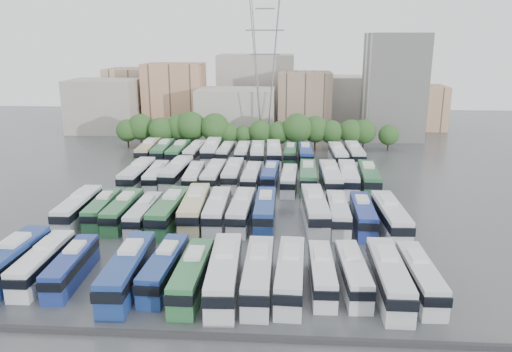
# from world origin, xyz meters

# --- Properties ---
(ground) EXTENTS (220.00, 220.00, 0.00)m
(ground) POSITION_xyz_m (0.00, 0.00, 0.00)
(ground) COLOR #424447
(ground) RESTS_ON ground
(parapet) EXTENTS (56.00, 0.50, 0.50)m
(parapet) POSITION_xyz_m (0.00, -33.00, 0.25)
(parapet) COLOR #2D2D30
(parapet) RESTS_ON ground
(tree_line) EXTENTS (65.07, 8.10, 8.61)m
(tree_line) POSITION_xyz_m (-1.76, 42.08, 4.55)
(tree_line) COLOR black
(tree_line) RESTS_ON ground
(city_buildings) EXTENTS (102.00, 35.00, 20.00)m
(city_buildings) POSITION_xyz_m (-7.46, 71.86, 7.87)
(city_buildings) COLOR #9E998E
(city_buildings) RESTS_ON ground
(apartment_tower) EXTENTS (14.00, 14.00, 26.00)m
(apartment_tower) POSITION_xyz_m (34.00, 58.00, 13.00)
(apartment_tower) COLOR silver
(apartment_tower) RESTS_ON ground
(electricity_pylon) EXTENTS (9.00, 6.91, 33.83)m
(electricity_pylon) POSITION_xyz_m (2.00, 50.00, 18.66)
(electricity_pylon) COLOR slate
(electricity_pylon) RESTS_ON ground
(bus_r0_s0) EXTENTS (3.33, 13.74, 4.29)m
(bus_r0_s0) POSITION_xyz_m (-21.37, -24.08, 2.10)
(bus_r0_s0) COLOR navy
(bus_r0_s0) RESTS_ON ground
(bus_r0_s1) EXTENTS (2.68, 11.69, 3.66)m
(bus_r0_s1) POSITION_xyz_m (-18.17, -22.97, 1.80)
(bus_r0_s1) COLOR silver
(bus_r0_s1) RESTS_ON ground
(bus_r0_s2) EXTENTS (2.88, 11.23, 3.49)m
(bus_r0_s2) POSITION_xyz_m (-14.81, -23.42, 1.72)
(bus_r0_s2) COLOR navy
(bus_r0_s2) RESTS_ON ground
(bus_r0_s4) EXTENTS (3.31, 13.34, 4.16)m
(bus_r0_s4) POSITION_xyz_m (-8.33, -24.62, 2.04)
(bus_r0_s4) COLOR navy
(bus_r0_s4) RESTS_ON ground
(bus_r0_s5) EXTENTS (3.07, 11.85, 3.69)m
(bus_r0_s5) POSITION_xyz_m (-4.82, -23.36, 1.81)
(bus_r0_s5) COLOR navy
(bus_r0_s5) RESTS_ON ground
(bus_r0_s6) EXTENTS (2.82, 12.14, 3.80)m
(bus_r0_s6) POSITION_xyz_m (-1.57, -24.90, 1.86)
(bus_r0_s6) COLOR #307041
(bus_r0_s6) RESTS_ON ground
(bus_r0_s7) EXTENTS (3.50, 13.52, 4.21)m
(bus_r0_s7) POSITION_xyz_m (1.69, -24.73, 2.06)
(bus_r0_s7) COLOR silver
(bus_r0_s7) RESTS_ON ground
(bus_r0_s8) EXTENTS (2.78, 12.64, 3.96)m
(bus_r0_s8) POSITION_xyz_m (5.12, -24.38, 1.95)
(bus_r0_s8) COLOR silver
(bus_r0_s8) RESTS_ON ground
(bus_r0_s9) EXTENTS (3.23, 12.56, 3.91)m
(bus_r0_s9) POSITION_xyz_m (8.35, -24.09, 1.92)
(bus_r0_s9) COLOR silver
(bus_r0_s9) RESTS_ON ground
(bus_r0_s10) EXTENTS (2.53, 10.96, 3.43)m
(bus_r0_s10) POSITION_xyz_m (11.61, -23.22, 1.68)
(bus_r0_s10) COLOR silver
(bus_r0_s10) RESTS_ON ground
(bus_r0_s11) EXTENTS (2.88, 11.18, 3.48)m
(bus_r0_s11) POSITION_xyz_m (14.78, -23.10, 1.71)
(bus_r0_s11) COLOR silver
(bus_r0_s11) RESTS_ON ground
(bus_r0_s12) EXTENTS (2.84, 12.91, 4.05)m
(bus_r0_s12) POSITION_xyz_m (18.19, -24.22, 1.99)
(bus_r0_s12) COLOR silver
(bus_r0_s12) RESTS_ON ground
(bus_r0_s13) EXTENTS (2.82, 11.74, 3.67)m
(bus_r0_s13) POSITION_xyz_m (21.40, -23.64, 1.80)
(bus_r0_s13) COLOR silver
(bus_r0_s13) RESTS_ON ground
(bus_r1_s0) EXTENTS (2.99, 12.59, 3.93)m
(bus_r1_s0) POSITION_xyz_m (-21.38, -5.93, 1.93)
(bus_r1_s0) COLOR silver
(bus_r1_s0) RESTS_ON ground
(bus_r1_s1) EXTENTS (2.91, 11.35, 3.53)m
(bus_r1_s1) POSITION_xyz_m (-18.05, -5.53, 1.73)
(bus_r1_s1) COLOR #2D693F
(bus_r1_s1) RESTS_ON ground
(bus_r1_s2) EXTENTS (2.71, 11.82, 3.70)m
(bus_r1_s2) POSITION_xyz_m (-14.92, -6.13, 1.82)
(bus_r1_s2) COLOR #2F6F3D
(bus_r1_s2) RESTS_ON ground
(bus_r1_s3) EXTENTS (2.64, 11.43, 3.58)m
(bus_r1_s3) POSITION_xyz_m (-11.64, -7.08, 1.76)
(bus_r1_s3) COLOR silver
(bus_r1_s3) RESTS_ON ground
(bus_r1_s4) EXTENTS (3.50, 13.32, 4.14)m
(bus_r1_s4) POSITION_xyz_m (-8.25, -6.54, 2.03)
(bus_r1_s4) COLOR #2E6D3D
(bus_r1_s4) RESTS_ON ground
(bus_r1_s5) EXTENTS (3.56, 13.62, 4.24)m
(bus_r1_s5) POSITION_xyz_m (-4.97, -5.28, 2.08)
(bus_r1_s5) COLOR #CABE8B
(bus_r1_s5) RESTS_ON ground
(bus_r1_s6) EXTENTS (2.91, 12.44, 3.89)m
(bus_r1_s6) POSITION_xyz_m (-1.79, -5.34, 1.91)
(bus_r1_s6) COLOR silver
(bus_r1_s6) RESTS_ON ground
(bus_r1_s7) EXTENTS (3.12, 12.46, 3.88)m
(bus_r1_s7) POSITION_xyz_m (1.59, -5.30, 1.91)
(bus_r1_s7) COLOR silver
(bus_r1_s7) RESTS_ON ground
(bus_r1_s8) EXTENTS (2.71, 12.40, 3.89)m
(bus_r1_s8) POSITION_xyz_m (4.85, -4.98, 1.91)
(bus_r1_s8) COLOR navy
(bus_r1_s8) RESTS_ON ground
(bus_r1_s10) EXTENTS (3.65, 13.73, 4.27)m
(bus_r1_s10) POSITION_xyz_m (11.72, -4.69, 2.09)
(bus_r1_s10) COLOR silver
(bus_r1_s10) RESTS_ON ground
(bus_r1_s11) EXTENTS (2.69, 11.98, 3.75)m
(bus_r1_s11) POSITION_xyz_m (14.87, -5.31, 1.84)
(bus_r1_s11) COLOR silver
(bus_r1_s11) RESTS_ON ground
(bus_r1_s12) EXTENTS (2.83, 11.97, 3.74)m
(bus_r1_s12) POSITION_xyz_m (18.20, -5.67, 1.84)
(bus_r1_s12) COLOR navy
(bus_r1_s12) RESTS_ON ground
(bus_r1_s13) EXTENTS (3.38, 13.39, 4.17)m
(bus_r1_s13) POSITION_xyz_m (21.61, -6.98, 2.05)
(bus_r1_s13) COLOR silver
(bus_r1_s13) RESTS_ON ground
(bus_r2_s1) EXTENTS (3.06, 13.42, 4.20)m
(bus_r2_s1) POSITION_xyz_m (-18.05, 11.15, 2.06)
(bus_r2_s1) COLOR silver
(bus_r2_s1) RESTS_ON ground
(bus_r2_s2) EXTENTS (3.10, 11.71, 3.64)m
(bus_r2_s2) POSITION_xyz_m (-14.89, 11.72, 1.79)
(bus_r2_s2) COLOR white
(bus_r2_s2) RESTS_ON ground
(bus_r2_s3) EXTENTS (3.58, 13.51, 4.20)m
(bus_r2_s3) POSITION_xyz_m (-11.57, 12.87, 2.06)
(bus_r2_s3) COLOR silver
(bus_r2_s3) RESTS_ON ground
(bus_r2_s4) EXTENTS (3.05, 11.63, 3.62)m
(bus_r2_s4) POSITION_xyz_m (-8.23, 11.59, 1.78)
(bus_r2_s4) COLOR silver
(bus_r2_s4) RESTS_ON ground
(bus_r2_s5) EXTENTS (2.98, 12.51, 3.91)m
(bus_r2_s5) POSITION_xyz_m (-4.89, 12.01, 1.92)
(bus_r2_s5) COLOR silver
(bus_r2_s5) RESTS_ON ground
(bus_r2_s6) EXTENTS (2.79, 12.51, 3.92)m
(bus_r2_s6) POSITION_xyz_m (-1.69, 13.28, 1.92)
(bus_r2_s6) COLOR silver
(bus_r2_s6) RESTS_ON ground
(bus_r2_s7) EXTENTS (2.90, 11.88, 3.71)m
(bus_r2_s7) POSITION_xyz_m (1.70, 11.70, 1.82)
(bus_r2_s7) COLOR silver
(bus_r2_s7) RESTS_ON ground
(bus_r2_s8) EXTENTS (3.03, 11.50, 3.58)m
(bus_r2_s8) POSITION_xyz_m (4.86, 13.34, 1.76)
(bus_r2_s8) COLOR navy
(bus_r2_s8) RESTS_ON ground
(bus_r2_s9) EXTENTS (2.96, 11.46, 3.56)m
(bus_r2_s9) POSITION_xyz_m (8.14, 10.99, 1.75)
(bus_r2_s9) COLOR silver
(bus_r2_s9) RESTS_ON ground
(bus_r2_s10) EXTENTS (3.11, 12.87, 4.02)m
(bus_r2_s10) POSITION_xyz_m (11.36, 12.46, 1.97)
(bus_r2_s10) COLOR #2C6840
(bus_r2_s10) RESTS_ON ground
(bus_r2_s11) EXTENTS (3.17, 13.65, 4.27)m
(bus_r2_s11) POSITION_xyz_m (15.04, 10.94, 2.10)
(bus_r2_s11) COLOR silver
(bus_r2_s11) RESTS_ON ground
(bus_r2_s12) EXTENTS (3.47, 13.43, 4.18)m
(bus_r2_s12) POSITION_xyz_m (18.13, 11.80, 2.05)
(bus_r2_s12) COLOR silver
(bus_r2_s12) RESTS_ON ground
(bus_r2_s13) EXTENTS (3.48, 13.27, 4.13)m
(bus_r2_s13) POSITION_xyz_m (21.61, 12.07, 2.03)
(bus_r2_s13) COLOR #2B653C
(bus_r2_s13) RESTS_ON ground
(bus_r3_s0) EXTENTS (3.39, 12.96, 4.03)m
(bus_r3_s0) POSITION_xyz_m (-21.46, 30.13, 1.98)
(bus_r3_s0) COLOR #C3B086
(bus_r3_s0) RESTS_ON ground
(bus_r3_s1) EXTENTS (3.19, 12.75, 3.97)m
(bus_r3_s1) POSITION_xyz_m (-18.24, 29.84, 1.95)
(bus_r3_s1) COLOR #2E6C45
(bus_r3_s1) RESTS_ON ground
(bus_r3_s2) EXTENTS (2.96, 12.56, 3.93)m
(bus_r3_s2) POSITION_xyz_m (-14.81, 29.26, 1.93)
(bus_r3_s2) COLOR #2E6D3E
(bus_r3_s2) RESTS_ON ground
(bus_r3_s3) EXTENTS (3.18, 12.07, 3.75)m
(bus_r3_s3) POSITION_xyz_m (-11.48, 30.07, 1.84)
(bus_r3_s3) COLOR white
(bus_r3_s3) RESTS_ON ground
(bus_r3_s4) EXTENTS (3.35, 13.64, 4.26)m
(bus_r3_s4) POSITION_xyz_m (-8.12, 30.41, 2.09)
(bus_r3_s4) COLOR white
(bus_r3_s4) RESTS_ON ground
(bus_r3_s5) EXTENTS (2.76, 11.09, 3.46)m
(bus_r3_s5) POSITION_xyz_m (-5.17, 30.91, 1.70)
(bus_r3_s5) COLOR silver
(bus_r3_s5) RESTS_ON ground
(bus_r3_s6) EXTENTS (2.69, 11.68, 3.65)m
(bus_r3_s6) POSITION_xyz_m (-1.57, 30.22, 1.79)
(bus_r3_s6) COLOR silver
(bus_r3_s6) RESTS_ON ground
(bus_r3_s7) EXTENTS (3.14, 12.50, 3.89)m
(bus_r3_s7) POSITION_xyz_m (1.63, 29.54, 1.91)
(bus_r3_s7) COLOR silver
(bus_r3_s7) RESTS_ON ground
(bus_r3_s8) EXTENTS (3.46, 13.16, 4.09)m
(bus_r3_s8) POSITION_xyz_m (4.93, 29.67, 2.01)
(bus_r3_s8) COLOR silver
(bus_r3_s8) RESTS_ON ground
(bus_r3_s9) EXTENTS (2.81, 11.26, 3.51)m
(bus_r3_s9) POSITION_xyz_m (8.35, 30.63, 1.72)
(bus_r3_s9) COLOR #2A633E
(bus_r3_s9) RESTS_ON ground
(bus_r3_s10) EXTENTS (2.83, 12.19, 3.81)m
(bus_r3_s10) POSITION_xyz_m (11.42, 29.56, 1.87)
(bus_r3_s10) COLOR navy
(bus_r3_s10) RESTS_ON ground
(bus_r3_s12) EXTENTS (3.16, 12.53, 3.90)m
(bus_r3_s12) POSITION_xyz_m (17.97, 29.15, 1.92)
(bus_r3_s12) COLOR silver
(bus_r3_s12) RESTS_ON ground
(bus_r3_s13) EXTENTS (2.95, 12.77, 3.99)m
(bus_r3_s13) POSITION_xyz_m (21.43, 29.99, 1.96)
(bus_r3_s13) COLOR silver
(bus_r3_s13) RESTS_ON ground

